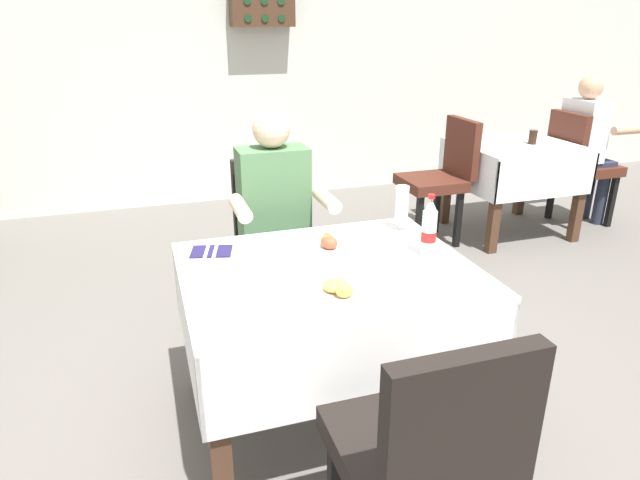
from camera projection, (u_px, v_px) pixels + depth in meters
ground_plane at (314, 423)px, 2.48m from camera, size 11.00×11.00×0.00m
back_wall at (197, 29)px, 4.98m from camera, size 11.00×0.12×3.19m
main_dining_table at (327, 305)px, 2.29m from camera, size 1.15×0.92×0.75m
chair_far_diner_seat at (278, 239)px, 3.05m from camera, size 0.44×0.50×0.97m
chair_near_camera_side at (425, 452)px, 1.55m from camera, size 0.44×0.50×0.97m
seated_diner_far at (277, 218)px, 2.89m from camera, size 0.50×0.46×1.26m
plate_near_camera at (341, 289)px, 2.01m from camera, size 0.25×0.25×0.07m
plate_far_diner at (328, 244)px, 2.40m from camera, size 0.22×0.22×0.07m
beer_glass_left at (402, 208)px, 2.58m from camera, size 0.07×0.07×0.22m
cola_bottle_primary at (429, 229)px, 2.29m from camera, size 0.06×0.06×0.27m
napkin_cutlery_set at (211, 251)px, 2.37m from camera, size 0.20×0.20×0.01m
background_dining_table at (513, 166)px, 4.52m from camera, size 0.89×0.83×0.75m
background_chair_left at (442, 174)px, 4.34m from camera, size 0.50×0.44×0.97m
background_chair_right at (579, 161)px, 4.71m from camera, size 0.50×0.44×0.97m
background_patron at (587, 143)px, 4.67m from camera, size 0.46×0.50×1.26m
background_table_tumbler at (533, 137)px, 4.41m from camera, size 0.06×0.06×0.11m
wall_bottle_rack at (262, 1)px, 4.92m from camera, size 0.56×0.21×0.42m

